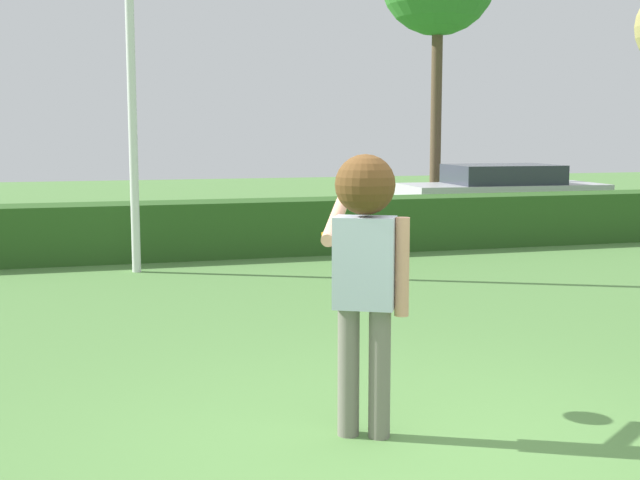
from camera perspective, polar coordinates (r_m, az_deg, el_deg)
ground_plane at (r=5.39m, az=5.75°, el=-13.94°), size 60.00×60.00×0.00m
person at (r=5.35m, az=3.03°, el=-0.88°), size 0.51×0.84×1.81m
frisbee at (r=5.96m, az=1.40°, el=0.46°), size 0.27×0.27×0.06m
lamppost at (r=12.08m, az=-12.63°, el=14.62°), size 0.24×0.24×6.41m
hedge_row at (r=13.36m, az=-7.99°, el=0.72°), size 22.72×0.90×0.86m
parked_car_silver at (r=18.28m, az=12.10°, el=3.20°), size 4.28×1.98×1.25m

